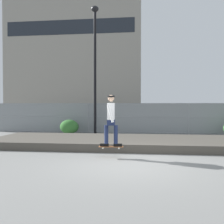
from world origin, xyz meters
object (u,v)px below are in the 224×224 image
object	(u,v)px
skateboard	(111,147)
parked_car_mid	(144,118)
skater	(111,117)
street_lamp	(95,56)
shrub_left	(69,127)
parked_car_near	(59,117)

from	to	relation	value
skateboard	parked_car_mid	distance (m)	9.85
skater	street_lamp	xyz separation A→B (m)	(-1.82, 6.91, 3.36)
skater	parked_car_mid	bearing A→B (deg)	83.72
skateboard	shrub_left	size ratio (longest dim) A/B	0.72
street_lamp	parked_car_near	bearing A→B (deg)	137.20
skateboard	skater	distance (m)	0.96
skater	parked_car_mid	size ratio (longest dim) A/B	0.37
skater	skateboard	bearing A→B (deg)	-45.00
parked_car_mid	shrub_left	distance (m)	5.44
parked_car_mid	shrub_left	bearing A→B (deg)	-144.47
skater	parked_car_mid	world-z (taller)	skater
skateboard	parked_car_mid	size ratio (longest dim) A/B	0.18
parked_car_mid	shrub_left	world-z (taller)	parked_car_mid
skateboard	parked_car_near	distance (m)	11.16
skateboard	parked_car_near	size ratio (longest dim) A/B	0.18
skater	shrub_left	world-z (taller)	skater
skateboard	parked_car_near	xyz separation A→B (m)	(-5.08, 9.93, 0.48)
skateboard	skater	xyz separation A→B (m)	(-0.00, 0.00, 0.96)
skateboard	street_lamp	world-z (taller)	street_lamp
street_lamp	parked_car_mid	xyz separation A→B (m)	(2.90, 2.87, -3.84)
skateboard	parked_car_near	bearing A→B (deg)	117.10
street_lamp	shrub_left	bearing A→B (deg)	-169.33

